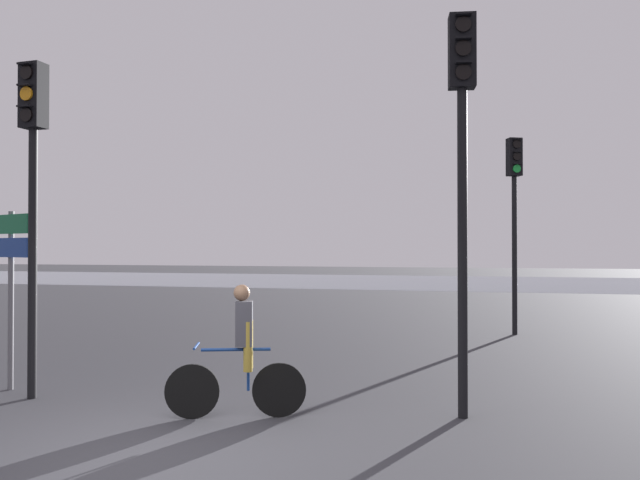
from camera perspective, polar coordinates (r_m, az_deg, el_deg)
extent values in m
plane|color=#333338|center=(6.57, -15.86, -19.05)|extent=(120.00, 120.00, 0.00)
cube|color=slate|center=(38.16, 9.36, -3.78)|extent=(80.00, 16.00, 0.01)
cylinder|color=black|center=(15.52, 17.36, -1.33)|extent=(0.12, 0.12, 3.78)
cube|color=black|center=(15.67, 17.33, 7.25)|extent=(0.39, 0.35, 0.90)
cylinder|color=black|center=(15.59, 17.55, 8.36)|extent=(0.19, 0.10, 0.19)
cube|color=black|center=(15.59, 17.58, 8.77)|extent=(0.22, 0.18, 0.02)
cylinder|color=black|center=(15.55, 17.55, 7.31)|extent=(0.19, 0.10, 0.19)
cube|color=black|center=(15.55, 17.58, 7.72)|extent=(0.22, 0.18, 0.02)
cylinder|color=green|center=(15.51, 17.56, 6.25)|extent=(0.19, 0.10, 0.19)
cube|color=black|center=(15.51, 17.59, 6.66)|extent=(0.22, 0.18, 0.02)
cylinder|color=black|center=(7.79, 12.90, -1.12)|extent=(0.12, 0.12, 4.02)
cube|color=black|center=(8.16, 12.85, 16.45)|extent=(0.35, 0.28, 0.90)
cylinder|color=black|center=(8.12, 12.97, 18.68)|extent=(0.19, 0.06, 0.19)
cube|color=black|center=(8.14, 12.98, 19.46)|extent=(0.21, 0.15, 0.02)
cylinder|color=black|center=(8.03, 12.97, 16.73)|extent=(0.19, 0.06, 0.19)
cube|color=black|center=(8.04, 12.99, 17.52)|extent=(0.21, 0.15, 0.02)
cylinder|color=black|center=(7.95, 12.98, 14.73)|extent=(0.19, 0.06, 0.19)
cube|color=black|center=(7.96, 13.00, 15.53)|extent=(0.21, 0.15, 0.02)
cylinder|color=black|center=(9.45, -24.79, -1.92)|extent=(0.12, 0.12, 3.72)
cube|color=black|center=(9.67, -24.72, 11.88)|extent=(0.33, 0.26, 0.90)
cylinder|color=black|center=(9.64, -25.26, 13.69)|extent=(0.19, 0.04, 0.19)
cube|color=black|center=(9.66, -25.34, 14.35)|extent=(0.20, 0.13, 0.02)
cylinder|color=orange|center=(9.58, -25.27, 12.01)|extent=(0.19, 0.04, 0.19)
cube|color=black|center=(9.59, -25.35, 12.67)|extent=(0.20, 0.13, 0.02)
cylinder|color=black|center=(9.52, -25.28, 10.31)|extent=(0.19, 0.04, 0.19)
cube|color=black|center=(9.52, -25.36, 10.98)|extent=(0.20, 0.13, 0.02)
cylinder|color=slate|center=(10.19, -26.42, -4.96)|extent=(0.08, 0.08, 2.60)
cube|color=#116038|center=(10.14, -26.66, 1.30)|extent=(1.03, 0.43, 0.28)
cube|color=navy|center=(10.13, -26.67, -0.62)|extent=(1.03, 0.43, 0.28)
cylinder|color=black|center=(7.90, -11.61, -13.41)|extent=(0.64, 0.24, 0.66)
cylinder|color=black|center=(7.84, -3.76, -13.53)|extent=(0.64, 0.24, 0.66)
cylinder|color=navy|center=(7.75, -7.70, -9.90)|extent=(0.81, 0.30, 0.04)
cylinder|color=navy|center=(7.79, -6.57, -11.54)|extent=(0.04, 0.04, 0.55)
cylinder|color=navy|center=(7.79, -11.23, -9.47)|extent=(0.17, 0.45, 0.03)
cylinder|color=olive|center=(7.84, -6.54, -9.43)|extent=(0.11, 0.11, 0.60)
cylinder|color=olive|center=(7.64, -6.60, -9.66)|extent=(0.11, 0.11, 0.60)
cube|color=#3F3F47|center=(7.70, -6.94, -7.55)|extent=(0.28, 0.35, 0.54)
sphere|color=#846047|center=(7.67, -7.16, -4.81)|extent=(0.20, 0.20, 0.20)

